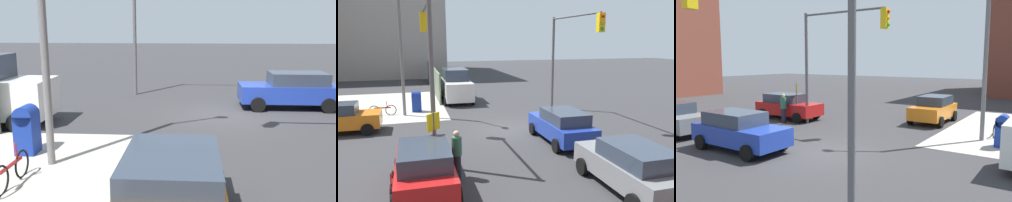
% 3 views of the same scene
% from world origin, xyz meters
% --- Properties ---
extents(ground_plane, '(120.00, 120.00, 0.00)m').
position_xyz_m(ground_plane, '(0.00, 0.00, 0.00)').
color(ground_plane, '#333335').
extents(sidewalk_corner, '(12.00, 12.00, 0.01)m').
position_xyz_m(sidewalk_corner, '(9.00, 9.00, 0.01)').
color(sidewalk_corner, '#ADA89E').
rests_on(sidewalk_corner, ground).
extents(construction_fence, '(17.31, 0.12, 2.40)m').
position_xyz_m(construction_fence, '(16.65, 3.20, 1.20)').
color(construction_fence, '#607056').
rests_on(construction_fence, ground).
extents(building_loft_east, '(20.00, 24.00, 16.43)m').
position_xyz_m(building_loft_east, '(36.00, 12.72, 8.22)').
color(building_loft_east, '#9E9B93').
rests_on(building_loft_east, ground).
extents(traffic_signal_nw_corner, '(5.51, 0.36, 6.50)m').
position_xyz_m(traffic_signal_nw_corner, '(-2.40, 4.50, 4.63)').
color(traffic_signal_nw_corner, '#59595B').
rests_on(traffic_signal_nw_corner, ground).
extents(traffic_signal_se_corner, '(6.33, 0.36, 6.50)m').
position_xyz_m(traffic_signal_se_corner, '(2.05, -4.50, 4.68)').
color(traffic_signal_se_corner, '#59595B').
rests_on(traffic_signal_se_corner, ground).
extents(street_lamp_corner, '(2.42, 1.54, 8.00)m').
position_xyz_m(street_lamp_corner, '(4.89, 5.61, 4.70)').
color(street_lamp_corner, slate).
rests_on(street_lamp_corner, ground).
extents(warning_sign_two_way, '(0.48, 0.48, 2.40)m').
position_xyz_m(warning_sign_two_way, '(-5.40, 4.56, 1.64)').
color(warning_sign_two_way, '#4C4C4C').
rests_on(warning_sign_two_way, ground).
extents(mailbox_blue, '(0.56, 0.64, 1.43)m').
position_xyz_m(mailbox_blue, '(6.20, 5.00, 0.76)').
color(mailbox_blue, navy).
rests_on(mailbox_blue, ground).
extents(sedan_gray, '(4.37, 2.02, 1.62)m').
position_xyz_m(sedan_gray, '(-8.41, -1.61, 0.84)').
color(sedan_gray, slate).
rests_on(sedan_gray, ground).
extents(sedan_orange, '(2.02, 3.95, 1.62)m').
position_xyz_m(sedan_orange, '(1.74, 9.03, 0.84)').
color(sedan_orange, orange).
rests_on(sedan_orange, ground).
extents(sedan_blue, '(4.36, 2.02, 1.62)m').
position_xyz_m(sedan_blue, '(-2.95, -1.70, 0.84)').
color(sedan_blue, '#1E389E').
rests_on(sedan_blue, ground).
extents(coupe_red, '(4.40, 2.02, 1.62)m').
position_xyz_m(coupe_red, '(-6.55, 4.98, 0.84)').
color(coupe_red, '#B21919').
rests_on(coupe_red, ground).
extents(van_white_delivery, '(5.40, 2.32, 2.62)m').
position_xyz_m(van_white_delivery, '(9.53, 1.80, 1.28)').
color(van_white_delivery, white).
rests_on(van_white_delivery, ground).
extents(pedestrian_crossing, '(0.36, 0.36, 1.77)m').
position_xyz_m(pedestrian_crossing, '(-5.80, 3.80, 0.93)').
color(pedestrian_crossing, '#2D664C').
rests_on(pedestrian_crossing, ground).
extents(bicycle_leaning_on_fence, '(0.05, 1.75, 0.97)m').
position_xyz_m(bicycle_leaning_on_fence, '(5.60, 7.20, 0.35)').
color(bicycle_leaning_on_fence, black).
rests_on(bicycle_leaning_on_fence, ground).
extents(bicycle_at_crosswalk, '(1.75, 0.05, 0.97)m').
position_xyz_m(bicycle_at_crosswalk, '(-6.80, 6.00, 0.35)').
color(bicycle_at_crosswalk, black).
rests_on(bicycle_at_crosswalk, ground).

